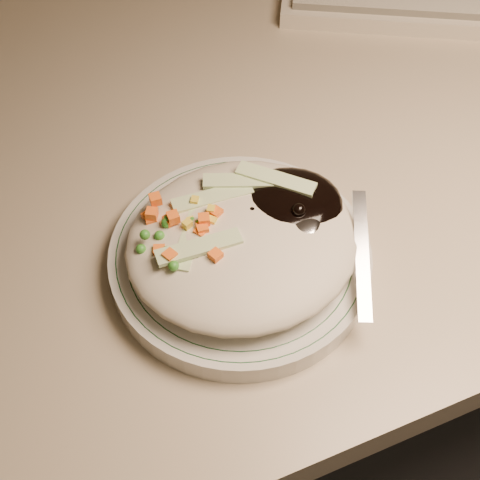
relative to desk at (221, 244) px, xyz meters
name	(u,v)px	position (x,y,z in m)	size (l,w,h in m)	color
desk	(221,244)	(0.00, 0.00, 0.00)	(1.40, 0.70, 0.74)	tan
plate	(240,259)	(-0.04, -0.17, 0.21)	(0.22, 0.22, 0.02)	silver
plate_rim	(240,252)	(-0.04, -0.17, 0.22)	(0.21, 0.21, 0.00)	#144723
meal	(245,235)	(-0.04, -0.17, 0.24)	(0.21, 0.19, 0.05)	beige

